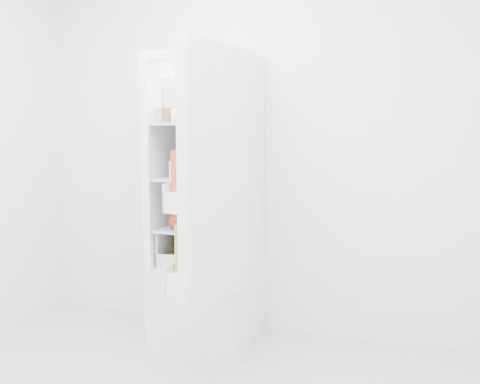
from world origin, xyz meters
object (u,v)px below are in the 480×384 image
(mushroom_bowl, at_px, (185,220))
(fridge_door, at_px, (210,180))
(refrigerator, at_px, (210,237))
(red_cabbage, at_px, (204,212))

(mushroom_bowl, relative_size, fridge_door, 0.10)
(refrigerator, xyz_separation_m, red_cabbage, (0.00, -0.11, 0.18))
(refrigerator, height_order, red_cabbage, refrigerator)
(red_cabbage, bearing_deg, refrigerator, 91.44)
(refrigerator, height_order, mushroom_bowl, refrigerator)
(refrigerator, xyz_separation_m, fridge_door, (0.25, -0.63, 0.43))
(red_cabbage, relative_size, mushroom_bowl, 1.38)
(refrigerator, bearing_deg, red_cabbage, -88.56)
(mushroom_bowl, bearing_deg, red_cabbage, -8.32)
(red_cabbage, xyz_separation_m, fridge_door, (0.25, -0.53, 0.25))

